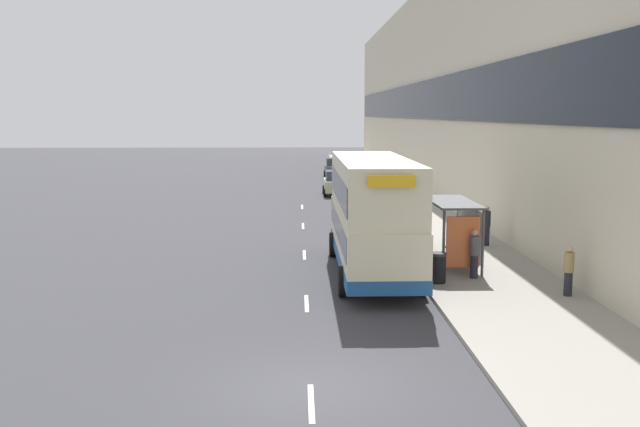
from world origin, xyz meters
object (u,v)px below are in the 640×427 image
object	(u,v)px
car_0	(336,183)
pedestrian_4	(425,226)
car_2	(359,212)
pedestrian_1	(474,253)
litter_bin	(438,268)
pedestrian_2	(411,223)
bus_shelter	(458,222)
pedestrian_3	(486,225)
car_1	(335,168)
double_decker_bus_near	(373,213)
pedestrian_at_shelter	(569,270)

from	to	relation	value
car_0	pedestrian_4	distance (m)	20.97
car_2	pedestrian_1	world-z (taller)	pedestrian_1
litter_bin	car_0	bearing A→B (deg)	94.16
pedestrian_2	bus_shelter	bearing A→B (deg)	-78.82
pedestrian_3	litter_bin	bearing A→B (deg)	-116.83
litter_bin	pedestrian_1	bearing A→B (deg)	25.13
pedestrian_2	pedestrian_1	bearing A→B (deg)	-80.39
car_2	pedestrian_1	bearing A→B (deg)	-75.69
car_0	pedestrian_1	bearing A→B (deg)	-82.81
car_1	pedestrian_3	bearing A→B (deg)	-82.08
double_decker_bus_near	pedestrian_1	bearing A→B (deg)	-20.26
bus_shelter	double_decker_bus_near	distance (m)	3.38
pedestrian_3	litter_bin	xyz separation A→B (m)	(-3.47, -6.87, -0.37)
car_2	pedestrian_4	world-z (taller)	pedestrian_4
pedestrian_at_shelter	pedestrian_2	world-z (taller)	pedestrian_2
pedestrian_at_shelter	bus_shelter	bearing A→B (deg)	120.32
pedestrian_1	bus_shelter	bearing A→B (deg)	95.42
pedestrian_2	pedestrian_3	bearing A→B (deg)	-10.70
pedestrian_3	pedestrian_4	xyz separation A→B (m)	(-2.69, 0.14, -0.03)
pedestrian_2	car_2	bearing A→B (deg)	110.31
double_decker_bus_near	pedestrian_1	world-z (taller)	double_decker_bus_near
car_0	pedestrian_3	world-z (taller)	pedestrian_3
car_0	car_2	size ratio (longest dim) A/B	0.85
double_decker_bus_near	pedestrian_4	bearing A→B (deg)	60.60
car_0	pedestrian_2	distance (m)	20.44
car_2	car_0	bearing A→B (deg)	91.46
bus_shelter	double_decker_bus_near	bearing A→B (deg)	-169.71
car_0	pedestrian_3	bearing A→B (deg)	-75.29
bus_shelter	pedestrian_4	xyz separation A→B (m)	(-0.44, 4.47, -0.87)
bus_shelter	double_decker_bus_near	xyz separation A→B (m)	(-3.30, -0.60, 0.41)
car_0	pedestrian_4	xyz separation A→B (m)	(2.80, -20.78, 0.12)
pedestrian_at_shelter	car_0	bearing A→B (deg)	101.11
bus_shelter	pedestrian_3	distance (m)	4.95
bus_shelter	car_2	world-z (taller)	bus_shelter
pedestrian_1	litter_bin	size ratio (longest dim) A/B	1.65
bus_shelter	pedestrian_at_shelter	distance (m)	5.19
pedestrian_1	pedestrian_3	size ratio (longest dim) A/B	0.99
double_decker_bus_near	pedestrian_4	world-z (taller)	double_decker_bus_near
pedestrian_2	double_decker_bus_near	bearing A→B (deg)	-112.75
bus_shelter	pedestrian_4	world-z (taller)	bus_shelter
pedestrian_3	pedestrian_1	bearing A→B (deg)	-108.46
car_0	litter_bin	bearing A→B (deg)	-85.84
bus_shelter	pedestrian_at_shelter	xyz separation A→B (m)	(2.58, -4.41, -0.91)
pedestrian_2	pedestrian_3	distance (m)	3.28
pedestrian_1	litter_bin	distance (m)	1.59
car_1	pedestrian_4	xyz separation A→B (m)	(2.18, -34.88, 0.10)
car_1	pedestrian_1	size ratio (longest dim) A/B	2.20
litter_bin	car_1	bearing A→B (deg)	91.91
car_0	pedestrian_1	distance (m)	27.35
double_decker_bus_near	car_1	size ratio (longest dim) A/B	2.67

